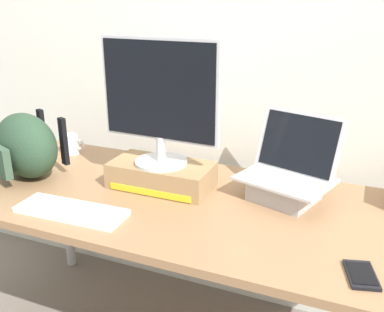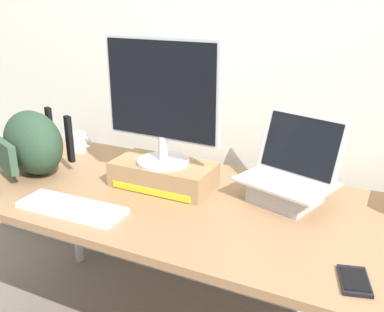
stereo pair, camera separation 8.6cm
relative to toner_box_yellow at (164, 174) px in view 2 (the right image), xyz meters
The scene contains 9 objects.
back_wall 0.69m from the toner_box_yellow, 68.87° to the left, with size 7.00×0.10×2.60m, color silver.
desk 0.21m from the toner_box_yellow, 24.29° to the right, with size 1.91×0.80×0.73m.
toner_box_yellow is the anchor object (origin of this frame).
desktop_monitor 0.31m from the toner_box_yellow, 93.07° to the right, with size 0.49×0.21×0.49m.
open_laptop 0.49m from the toner_box_yellow, ahead, with size 0.39×0.33×0.32m.
external_keyboard 0.39m from the toner_box_yellow, 119.67° to the right, with size 0.41×0.15×0.02m.
messenger_backpack 0.60m from the toner_box_yellow, 168.45° to the right, with size 0.42×0.35×0.27m.
coffee_mug 0.61m from the toner_box_yellow, 162.61° to the left, with size 0.12×0.08×0.10m.
cell_phone 0.85m from the toner_box_yellow, 23.05° to the right, with size 0.11×0.15×0.01m.
Camera 2 is at (0.65, -1.33, 1.45)m, focal length 40.66 mm.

